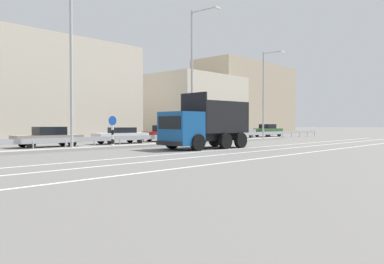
{
  "coord_description": "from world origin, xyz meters",
  "views": [
    {
      "loc": [
        -21.48,
        -19.34,
        1.68
      ],
      "look_at": [
        -1.37,
        -0.36,
        1.06
      ],
      "focal_mm": 35.0,
      "sensor_mm": 36.0,
      "label": 1
    }
  ],
  "objects_px": {
    "street_lamp_1": "(72,65)",
    "parked_car_7": "(268,130)",
    "parked_car_4": "(166,133)",
    "parked_car_6": "(238,131)",
    "dump_truck": "(197,130)",
    "parked_car_5": "(206,133)",
    "parked_car_3": "(121,135)",
    "street_lamp_2": "(194,71)",
    "median_road_sign": "(113,131)",
    "parked_car_2": "(48,137)",
    "street_lamp_3": "(265,91)",
    "church_tower": "(127,101)"
  },
  "relations": [
    {
      "from": "street_lamp_1",
      "to": "parked_car_7",
      "type": "distance_m",
      "value": 31.08
    },
    {
      "from": "parked_car_4",
      "to": "parked_car_7",
      "type": "bearing_deg",
      "value": 87.59
    },
    {
      "from": "parked_car_6",
      "to": "dump_truck",
      "type": "bearing_deg",
      "value": -57.8
    },
    {
      "from": "parked_car_4",
      "to": "parked_car_5",
      "type": "height_order",
      "value": "parked_car_4"
    },
    {
      "from": "street_lamp_1",
      "to": "parked_car_3",
      "type": "height_order",
      "value": "street_lamp_1"
    },
    {
      "from": "street_lamp_1",
      "to": "street_lamp_2",
      "type": "distance_m",
      "value": 10.77
    },
    {
      "from": "median_road_sign",
      "to": "parked_car_7",
      "type": "relative_size",
      "value": 0.54
    },
    {
      "from": "parked_car_2",
      "to": "parked_car_6",
      "type": "bearing_deg",
      "value": -85.33
    },
    {
      "from": "parked_car_4",
      "to": "parked_car_3",
      "type": "bearing_deg",
      "value": -84.85
    },
    {
      "from": "street_lamp_3",
      "to": "parked_car_7",
      "type": "relative_size",
      "value": 2.17
    },
    {
      "from": "dump_truck",
      "to": "parked_car_7",
      "type": "xyz_separation_m",
      "value": [
        23.78,
        9.35,
        -0.49
      ]
    },
    {
      "from": "dump_truck",
      "to": "street_lamp_2",
      "type": "height_order",
      "value": "street_lamp_2"
    },
    {
      "from": "median_road_sign",
      "to": "street_lamp_1",
      "type": "xyz_separation_m",
      "value": [
        -3.03,
        -0.14,
        4.11
      ]
    },
    {
      "from": "parked_car_3",
      "to": "parked_car_6",
      "type": "relative_size",
      "value": 1.02
    },
    {
      "from": "parked_car_4",
      "to": "parked_car_5",
      "type": "distance_m",
      "value": 5.69
    },
    {
      "from": "street_lamp_2",
      "to": "parked_car_4",
      "type": "relative_size",
      "value": 2.29
    },
    {
      "from": "median_road_sign",
      "to": "parked_car_4",
      "type": "distance_m",
      "value": 11.21
    },
    {
      "from": "median_road_sign",
      "to": "parked_car_2",
      "type": "bearing_deg",
      "value": 114.71
    },
    {
      "from": "parked_car_6",
      "to": "church_tower",
      "type": "distance_m",
      "value": 21.67
    },
    {
      "from": "street_lamp_2",
      "to": "parked_car_5",
      "type": "relative_size",
      "value": 2.36
    },
    {
      "from": "median_road_sign",
      "to": "street_lamp_1",
      "type": "distance_m",
      "value": 5.1
    },
    {
      "from": "street_lamp_1",
      "to": "church_tower",
      "type": "distance_m",
      "value": 35.72
    },
    {
      "from": "parked_car_5",
      "to": "dump_truck",
      "type": "bearing_deg",
      "value": 129.84
    },
    {
      "from": "median_road_sign",
      "to": "parked_car_6",
      "type": "relative_size",
      "value": 0.48
    },
    {
      "from": "street_lamp_2",
      "to": "median_road_sign",
      "type": "bearing_deg",
      "value": 177.64
    },
    {
      "from": "median_road_sign",
      "to": "parked_car_7",
      "type": "distance_m",
      "value": 27.75
    },
    {
      "from": "parked_car_3",
      "to": "median_road_sign",
      "type": "bearing_deg",
      "value": 142.91
    },
    {
      "from": "median_road_sign",
      "to": "parked_car_5",
      "type": "relative_size",
      "value": 0.48
    },
    {
      "from": "street_lamp_1",
      "to": "parked_car_2",
      "type": "relative_size",
      "value": 1.99
    },
    {
      "from": "parked_car_6",
      "to": "parked_car_7",
      "type": "xyz_separation_m",
      "value": [
        6.16,
        -0.33,
        0.03
      ]
    },
    {
      "from": "street_lamp_3",
      "to": "parked_car_7",
      "type": "bearing_deg",
      "value": 29.97
    },
    {
      "from": "street_lamp_1",
      "to": "parked_car_7",
      "type": "height_order",
      "value": "street_lamp_1"
    },
    {
      "from": "median_road_sign",
      "to": "parked_car_4",
      "type": "xyz_separation_m",
      "value": [
        9.84,
        5.35,
        -0.41
      ]
    },
    {
      "from": "dump_truck",
      "to": "parked_car_6",
      "type": "relative_size",
      "value": 1.41
    },
    {
      "from": "median_road_sign",
      "to": "street_lamp_1",
      "type": "relative_size",
      "value": 0.23
    },
    {
      "from": "parked_car_4",
      "to": "parked_car_7",
      "type": "relative_size",
      "value": 1.15
    },
    {
      "from": "street_lamp_2",
      "to": "parked_car_6",
      "type": "bearing_deg",
      "value": 22.08
    },
    {
      "from": "street_lamp_2",
      "to": "parked_car_7",
      "type": "height_order",
      "value": "street_lamp_2"
    },
    {
      "from": "dump_truck",
      "to": "parked_car_3",
      "type": "xyz_separation_m",
      "value": [
        0.62,
        9.31,
        -0.59
      ]
    },
    {
      "from": "parked_car_7",
      "to": "median_road_sign",
      "type": "bearing_deg",
      "value": -75.34
    },
    {
      "from": "parked_car_4",
      "to": "parked_car_7",
      "type": "height_order",
      "value": "parked_car_7"
    },
    {
      "from": "parked_car_2",
      "to": "median_road_sign",
      "type": "bearing_deg",
      "value": -151.43
    },
    {
      "from": "parked_car_3",
      "to": "church_tower",
      "type": "distance_m",
      "value": 27.7
    },
    {
      "from": "median_road_sign",
      "to": "parked_car_3",
      "type": "xyz_separation_m",
      "value": [
        4.17,
        4.78,
        -0.46
      ]
    },
    {
      "from": "parked_car_3",
      "to": "parked_car_5",
      "type": "relative_size",
      "value": 1.02
    },
    {
      "from": "parked_car_2",
      "to": "parked_car_4",
      "type": "height_order",
      "value": "parked_car_4"
    },
    {
      "from": "street_lamp_2",
      "to": "street_lamp_3",
      "type": "height_order",
      "value": "street_lamp_2"
    },
    {
      "from": "dump_truck",
      "to": "street_lamp_3",
      "type": "distance_m",
      "value": 15.89
    },
    {
      "from": "street_lamp_3",
      "to": "church_tower",
      "type": "distance_m",
      "value": 26.79
    },
    {
      "from": "median_road_sign",
      "to": "street_lamp_2",
      "type": "relative_size",
      "value": 0.2
    }
  ]
}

